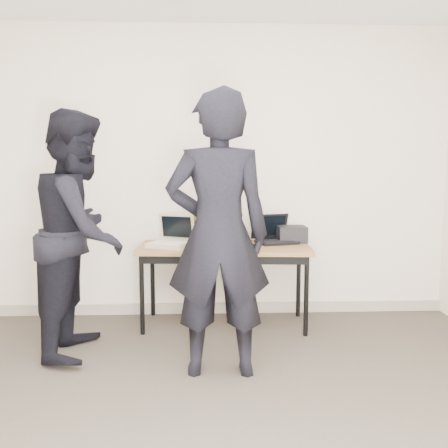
{
  "coord_description": "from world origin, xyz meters",
  "views": [
    {
      "loc": [
        -0.07,
        -2.44,
        1.47
      ],
      "look_at": [
        0.1,
        1.6,
        0.95
      ],
      "focal_mm": 40.0,
      "sensor_mm": 36.0,
      "label": 1
    }
  ],
  "objects": [
    {
      "name": "laptop_center",
      "position": [
        0.14,
        1.88,
        0.78
      ],
      "size": [
        0.44,
        0.44,
        0.27
      ],
      "rotation": [
        0.0,
        0.0,
        0.33
      ],
      "color": "black",
      "rests_on": "desk"
    },
    {
      "name": "person_observer",
      "position": [
        -1.0,
        1.34,
        0.92
      ],
      "size": [
        0.73,
        0.92,
        1.84
      ],
      "primitive_type": "imported",
      "rotation": [
        0.0,
        0.0,
        1.54
      ],
      "color": "black",
      "rests_on": "ground"
    },
    {
      "name": "laptop_right",
      "position": [
        0.58,
        2.05,
        0.78
      ],
      "size": [
        0.42,
        0.42,
        0.25
      ],
      "rotation": [
        0.0,
        0.0,
        0.28
      ],
      "color": "black",
      "rests_on": "desk"
    },
    {
      "name": "equipment_box",
      "position": [
        0.75,
        2.07,
        0.79
      ],
      "size": [
        0.26,
        0.22,
        0.15
      ],
      "primitive_type": "cube",
      "rotation": [
        0.0,
        0.0,
        0.02
      ],
      "color": "black",
      "rests_on": "desk"
    },
    {
      "name": "room",
      "position": [
        0.0,
        0.0,
        1.35
      ],
      "size": [
        4.6,
        4.6,
        2.8
      ],
      "color": "#423B32",
      "rests_on": "ground"
    },
    {
      "name": "leather_satchel",
      "position": [
        -0.06,
        2.1,
        0.85
      ],
      "size": [
        0.38,
        0.23,
        0.25
      ],
      "rotation": [
        0.0,
        0.0,
        -0.16
      ],
      "color": "brown",
      "rests_on": "desk"
    },
    {
      "name": "laptop_beige",
      "position": [
        -0.35,
        1.9,
        0.77
      ],
      "size": [
        0.43,
        0.43,
        0.27
      ],
      "rotation": [
        0.0,
        0.0,
        -0.39
      ],
      "color": "#BBB496",
      "rests_on": "desk"
    },
    {
      "name": "baseboard",
      "position": [
        0.0,
        2.23,
        0.05
      ],
      "size": [
        4.5,
        0.03,
        0.1
      ],
      "primitive_type": "cube",
      "color": "#A29986",
      "rests_on": "ground"
    },
    {
      "name": "cables",
      "position": [
        0.16,
        1.88,
        0.72
      ],
      "size": [
        1.14,
        0.5,
        0.01
      ],
      "rotation": [
        0.0,
        0.0,
        0.15
      ],
      "color": "silver",
      "rests_on": "desk"
    },
    {
      "name": "power_brick",
      "position": [
        -0.1,
        1.71,
        0.73
      ],
      "size": [
        0.07,
        0.05,
        0.03
      ],
      "primitive_type": "cube",
      "rotation": [
        0.0,
        0.0,
        0.04
      ],
      "color": "black",
      "rests_on": "desk"
    },
    {
      "name": "person_typist",
      "position": [
        0.03,
        0.88,
        0.97
      ],
      "size": [
        0.71,
        0.47,
        1.94
      ],
      "primitive_type": "imported",
      "rotation": [
        0.0,
        0.0,
        3.15
      ],
      "color": "black",
      "rests_on": "ground"
    },
    {
      "name": "tissue",
      "position": [
        -0.03,
        2.11,
        1.0
      ],
      "size": [
        0.14,
        0.11,
        0.08
      ],
      "primitive_type": "ellipsoid",
      "rotation": [
        0.0,
        0.0,
        -0.11
      ],
      "color": "white",
      "rests_on": "leather_satchel"
    },
    {
      "name": "desk",
      "position": [
        0.12,
        1.88,
        0.66
      ],
      "size": [
        1.54,
        0.75,
        0.72
      ],
      "rotation": [
        0.0,
        0.0,
        -0.07
      ],
      "color": "olive",
      "rests_on": "ground"
    }
  ]
}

